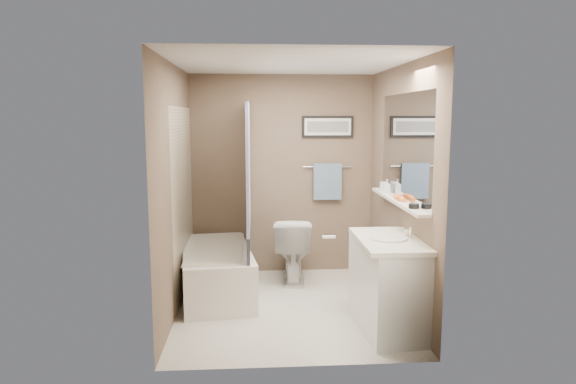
{
  "coord_description": "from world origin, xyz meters",
  "views": [
    {
      "loc": [
        -0.34,
        -4.93,
        1.9
      ],
      "look_at": [
        0.0,
        0.15,
        1.15
      ],
      "focal_mm": 32.0,
      "sensor_mm": 36.0,
      "label": 1
    }
  ],
  "objects": [
    {
      "name": "art_mat",
      "position": [
        0.55,
        1.22,
        1.78
      ],
      "size": [
        0.56,
        0.0,
        0.2
      ],
      "primitive_type": "cube",
      "color": "white",
      "rests_on": "art_frame"
    },
    {
      "name": "candle_bowl_near",
      "position": [
        1.04,
        -0.66,
        1.14
      ],
      "size": [
        0.09,
        0.09,
        0.04
      ],
      "primitive_type": "cylinder",
      "color": "black",
      "rests_on": "shelf"
    },
    {
      "name": "sink_basin",
      "position": [
        0.83,
        -0.61,
        0.85
      ],
      "size": [
        0.34,
        0.34,
        0.01
      ],
      "primitive_type": "cylinder",
      "color": "silver",
      "rests_on": "countertop"
    },
    {
      "name": "pink_comb",
      "position": [
        1.04,
        0.03,
        1.12
      ],
      "size": [
        0.04,
        0.16,
        0.01
      ],
      "primitive_type": "cube",
      "rotation": [
        0.0,
        0.0,
        -0.07
      ],
      "color": "pink",
      "rests_on": "shelf"
    },
    {
      "name": "wall_back",
      "position": [
        0.0,
        1.23,
        1.2
      ],
      "size": [
        2.2,
        0.04,
        2.4
      ],
      "primitive_type": "cube",
      "color": "brown",
      "rests_on": "ground"
    },
    {
      "name": "vanity",
      "position": [
        0.85,
        -0.61,
        0.4
      ],
      "size": [
        0.57,
        0.94,
        0.8
      ],
      "primitive_type": "cube",
      "rotation": [
        0.0,
        0.0,
        0.08
      ],
      "color": "white",
      "rests_on": "ground"
    },
    {
      "name": "door_handle",
      "position": [
        0.22,
        -1.19,
        1.0
      ],
      "size": [
        0.1,
        0.02,
        0.02
      ],
      "primitive_type": "cylinder",
      "rotation": [
        0.0,
        1.57,
        0.0
      ],
      "color": "silver",
      "rests_on": "door"
    },
    {
      "name": "glass_jar",
      "position": [
        1.04,
        0.38,
        1.17
      ],
      "size": [
        0.08,
        0.08,
        0.1
      ],
      "primitive_type": "cylinder",
      "color": "silver",
      "rests_on": "shelf"
    },
    {
      "name": "curtain_rod",
      "position": [
        -0.4,
        0.5,
        2.05
      ],
      "size": [
        0.02,
        1.55,
        0.02
      ],
      "primitive_type": "cylinder",
      "rotation": [
        1.57,
        0.0,
        0.0
      ],
      "color": "silver",
      "rests_on": "wall_left"
    },
    {
      "name": "curtain_lower",
      "position": [
        -0.4,
        0.5,
        0.58
      ],
      "size": [
        0.03,
        1.45,
        0.36
      ],
      "primitive_type": "cube",
      "color": "#243644",
      "rests_on": "curtain_rod"
    },
    {
      "name": "shelf",
      "position": [
        1.04,
        -0.15,
        1.1
      ],
      "size": [
        0.12,
        1.6,
        0.03
      ],
      "primitive_type": "cube",
      "color": "silver",
      "rests_on": "wall_right"
    },
    {
      "name": "curtain_upper",
      "position": [
        -0.4,
        0.5,
        1.4
      ],
      "size": [
        0.03,
        1.45,
        1.28
      ],
      "primitive_type": "cube",
      "color": "white",
      "rests_on": "curtain_rod"
    },
    {
      "name": "door",
      "position": [
        0.55,
        -1.24,
        1.0
      ],
      "size": [
        0.8,
        0.02,
        2.0
      ],
      "primitive_type": "cube",
      "color": "silver",
      "rests_on": "wall_front"
    },
    {
      "name": "ceiling",
      "position": [
        0.0,
        0.0,
        2.38
      ],
      "size": [
        2.2,
        2.5,
        0.04
      ],
      "primitive_type": "cube",
      "color": "silver",
      "rests_on": "wall_back"
    },
    {
      "name": "countertop",
      "position": [
        0.84,
        -0.61,
        0.82
      ],
      "size": [
        0.54,
        0.96,
        0.04
      ],
      "primitive_type": "cube",
      "color": "silver",
      "rests_on": "vanity"
    },
    {
      "name": "tub_rim",
      "position": [
        -0.75,
        0.45,
        0.5
      ],
      "size": [
        0.56,
        1.36,
        0.02
      ],
      "primitive_type": "cube",
      "color": "beige",
      "rests_on": "bathtub"
    },
    {
      "name": "wall_left",
      "position": [
        -1.08,
        0.0,
        1.2
      ],
      "size": [
        0.04,
        2.5,
        2.4
      ],
      "primitive_type": "cube",
      "color": "brown",
      "rests_on": "ground"
    },
    {
      "name": "tile_surround",
      "position": [
        -1.09,
        0.5,
        1.0
      ],
      "size": [
        0.02,
        1.55,
        2.0
      ],
      "primitive_type": "cube",
      "color": "beige",
      "rests_on": "wall_left"
    },
    {
      "name": "towel_bar",
      "position": [
        0.55,
        1.22,
        1.3
      ],
      "size": [
        0.6,
        0.02,
        0.02
      ],
      "primitive_type": "cylinder",
      "rotation": [
        0.0,
        1.57,
        0.0
      ],
      "color": "silver",
      "rests_on": "wall_back"
    },
    {
      "name": "art_image",
      "position": [
        0.55,
        1.22,
        1.78
      ],
      "size": [
        0.5,
        0.0,
        0.13
      ],
      "primitive_type": "cube",
      "color": "#595959",
      "rests_on": "art_mat"
    },
    {
      "name": "art_frame",
      "position": [
        0.55,
        1.23,
        1.78
      ],
      "size": [
        0.62,
        0.02,
        0.26
      ],
      "primitive_type": "cube",
      "color": "black",
      "rests_on": "wall_back"
    },
    {
      "name": "faucet_spout",
      "position": [
        1.03,
        -0.61,
        0.89
      ],
      "size": [
        0.02,
        0.02,
        0.1
      ],
      "primitive_type": "cylinder",
      "color": "silver",
      "rests_on": "countertop"
    },
    {
      "name": "bathtub",
      "position": [
        -0.75,
        0.45,
        0.25
      ],
      "size": [
        0.89,
        1.58,
        0.5
      ],
      "primitive_type": "cube",
      "rotation": [
        0.0,
        0.0,
        0.13
      ],
      "color": "white",
      "rests_on": "ground"
    },
    {
      "name": "soap_bottle",
      "position": [
        1.04,
        0.25,
        1.19
      ],
      "size": [
        0.06,
        0.07,
        0.14
      ],
      "primitive_type": "imported",
      "rotation": [
        0.0,
        0.0,
        -0.01
      ],
      "color": "#999999",
      "rests_on": "shelf"
    },
    {
      "name": "towel",
      "position": [
        0.55,
        1.2,
        1.12
      ],
      "size": [
        0.34,
        0.05,
        0.44
      ],
      "primitive_type": "cube",
      "color": "#8AACC8",
      "rests_on": "towel_bar"
    },
    {
      "name": "ground",
      "position": [
        0.0,
        0.0,
        0.0
      ],
      "size": [
        2.5,
        2.5,
        0.0
      ],
      "primitive_type": "plane",
      "color": "silver",
      "rests_on": "ground"
    },
    {
      "name": "wall_front",
      "position": [
        0.0,
        -1.23,
        1.2
      ],
      "size": [
        2.2,
        0.04,
        2.4
      ],
      "primitive_type": "cube",
      "color": "brown",
      "rests_on": "ground"
    },
    {
      "name": "faucet_knob",
      "position": [
        1.03,
        -0.51,
        0.87
      ],
      "size": [
        0.05,
        0.05,
        0.05
      ],
      "primitive_type": "sphere",
      "color": "white",
      "rests_on": "countertop"
    },
    {
      "name": "toilet",
      "position": [
        0.1,
        0.86,
        0.38
      ],
      "size": [
        0.48,
        0.77,
        0.75
      ],
      "primitive_type": "imported",
      "rotation": [
        0.0,
        0.0,
        3.06
      ],
      "color": "white",
      "rests_on": "ground"
    },
    {
      "name": "hair_brush_back",
      "position": [
        1.04,
        -0.16,
        1.14
      ],
      "size": [
        0.06,
        0.22,
        0.04
      ],
      "primitive_type": "cylinder",
      "rotation": [
        1.57,
        0.0,
        -0.1
      ],
      "color": "#D2561D",
      "rests_on": "shelf"
    },
    {
      "name": "wall_right",
      "position": [
        1.08,
        0.0,
        1.2
      ],
      "size": [
        0.04,
        2.5,
        2.4
      ],
      "primitive_type": "cube",
      "color": "brown",
      "rests_on": "ground"
    },
    {
      "name": "mirror",
      "position": [
        1.09,
        -0.15,
        1.62
      ],
      "size": [
        0.02,
        1.6,
        1.0
      ],
      "primitive_type": "cube",
      "color": "silver",
      "rests_on": "wall_right"
    },
    {
      "name": "hair_brush_front",
      "position": [
        1.04,
        -0.24,
        1.14
      ],
      "size": [
        0.07,
        0.22,
        0.04
      ],
      "primitive_type": "cylinder",
      "rotation": [
        1.57,
        0.0,
        0.13
      ],
      "color": "orange",
      "rests_on": "shelf"
    }
  ]
}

